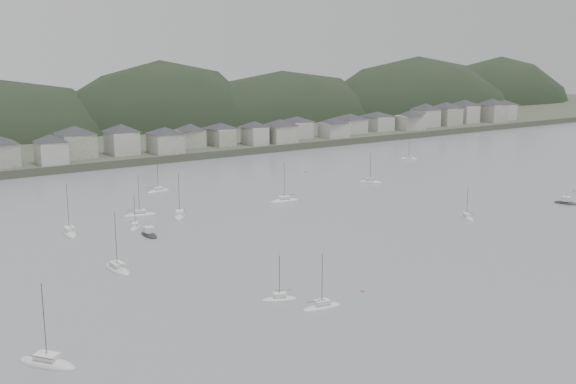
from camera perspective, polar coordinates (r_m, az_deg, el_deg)
ground at (r=138.64m, az=17.79°, el=-7.76°), size 900.00×900.00×0.00m
far_shore_land at (r=391.08m, az=-18.41°, el=4.89°), size 900.00×250.00×3.00m
forested_ridge at (r=369.79m, az=-16.47°, el=2.63°), size 851.55×103.94×102.57m
waterfront_town at (r=307.13m, az=-3.50°, el=5.05°), size 451.48×28.46×12.92m
sailboat_lead at (r=127.91m, az=-0.70°, el=-8.75°), size 6.91×4.50×9.07m
moored_fleet at (r=168.46m, az=-7.07°, el=-3.72°), size 266.84×176.33×13.33m
motor_launch_near at (r=218.69m, az=21.79°, el=-0.82°), size 4.80×7.29×3.66m
motor_launch_far at (r=172.77m, az=-11.30°, el=-3.43°), size 2.78×7.58×3.81m
mooring_buoys at (r=187.95m, az=5.13°, el=-2.04°), size 170.89×144.43×0.70m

